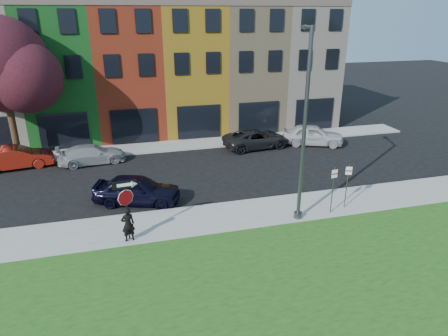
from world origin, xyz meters
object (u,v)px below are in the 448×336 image
object	(u,v)px
man	(128,224)
sedan_near	(137,190)
stop_sign	(126,198)
street_lamp	(304,128)

from	to	relation	value
man	sedan_near	world-z (taller)	man
stop_sign	man	bearing A→B (deg)	-100.35
man	stop_sign	bearing A→B (deg)	-106.58
stop_sign	sedan_near	xyz separation A→B (m)	(0.60, 3.85, -1.35)
stop_sign	street_lamp	distance (m)	8.53
sedan_near	stop_sign	bearing A→B (deg)	-170.15
man	street_lamp	bearing A→B (deg)	169.97
stop_sign	sedan_near	world-z (taller)	stop_sign
man	street_lamp	xyz separation A→B (m)	(8.16, 0.18, 3.70)
stop_sign	street_lamp	size ratio (longest dim) A/B	0.31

